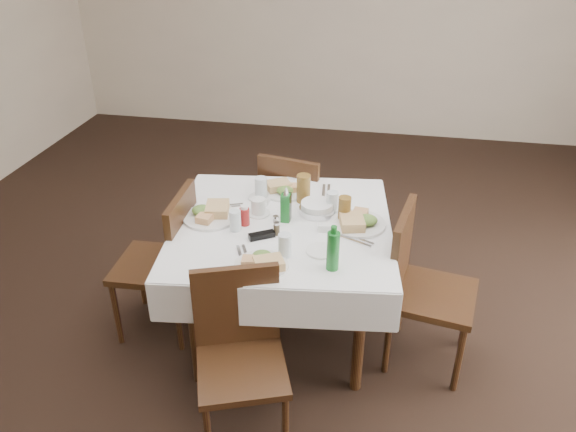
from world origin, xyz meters
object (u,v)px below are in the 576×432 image
at_px(chair_east, 418,280).
at_px(water_n, 261,188).
at_px(dining_table, 282,237).
at_px(bread_basket, 317,208).
at_px(coffee_mug, 259,207).
at_px(water_s, 285,245).
at_px(water_w, 235,220).
at_px(oil_cruet_green, 286,207).
at_px(chair_south, 240,345).
at_px(chair_north, 294,205).
at_px(ketchup_bottle, 245,216).
at_px(water_e, 332,202).
at_px(oil_cruet_dark, 287,206).
at_px(green_bottle, 333,250).
at_px(chair_west, 168,255).

height_order(chair_east, water_n, chair_east).
distance_m(dining_table, water_n, 0.35).
xyz_separation_m(bread_basket, coffee_mug, (-0.32, -0.07, 0.01)).
height_order(water_n, water_s, water_n).
relative_size(chair_east, water_w, 8.02).
height_order(water_s, oil_cruet_green, oil_cruet_green).
relative_size(chair_south, coffee_mug, 6.54).
relative_size(dining_table, chair_north, 1.50).
bearing_deg(ketchup_bottle, water_e, 26.61).
relative_size(water_s, ketchup_bottle, 1.04).
bearing_deg(water_n, dining_table, -56.08).
relative_size(water_n, ketchup_bottle, 1.15).
bearing_deg(oil_cruet_dark, green_bottle, -54.38).
bearing_deg(chair_north, bread_basket, -67.48).
distance_m(oil_cruet_dark, green_bottle, 0.52).
distance_m(water_s, water_e, 0.51).
distance_m(dining_table, coffee_mug, 0.21).
bearing_deg(water_n, water_s, -66.21).
relative_size(chair_east, green_bottle, 3.94).
bearing_deg(green_bottle, water_e, 96.99).
bearing_deg(dining_table, water_w, -153.40).
xyz_separation_m(chair_south, chair_west, (-0.59, 0.61, 0.03)).
xyz_separation_m(chair_south, bread_basket, (0.24, 0.83, 0.30)).
height_order(bread_basket, oil_cruet_green, oil_cruet_green).
xyz_separation_m(chair_north, chair_west, (-0.60, -0.78, 0.02)).
xyz_separation_m(chair_north, coffee_mug, (-0.09, -0.62, 0.31)).
xyz_separation_m(chair_south, oil_cruet_green, (0.08, 0.71, 0.36)).
relative_size(chair_east, ketchup_bottle, 7.94).
xyz_separation_m(water_w, coffee_mug, (0.08, 0.19, -0.01)).
height_order(oil_cruet_dark, ketchup_bottle, oil_cruet_dark).
height_order(oil_cruet_green, ketchup_bottle, oil_cruet_green).
height_order(water_n, oil_cruet_green, oil_cruet_green).
relative_size(dining_table, chair_west, 1.44).
height_order(water_w, ketchup_bottle, ketchup_bottle).
bearing_deg(chair_east, oil_cruet_dark, 172.21).
bearing_deg(water_n, green_bottle, -52.20).
xyz_separation_m(water_s, bread_basket, (0.09, 0.46, -0.03)).
distance_m(water_s, coffee_mug, 0.45).
xyz_separation_m(water_e, bread_basket, (-0.08, -0.03, -0.03)).
height_order(oil_cruet_green, coffee_mug, oil_cruet_green).
distance_m(water_w, green_bottle, 0.61).
relative_size(chair_east, oil_cruet_green, 4.49).
height_order(water_e, oil_cruet_dark, oil_cruet_dark).
bearing_deg(water_w, water_e, 30.89).
distance_m(chair_west, water_e, 0.99).
height_order(chair_east, water_s, chair_east).
xyz_separation_m(water_s, oil_cruet_green, (-0.06, 0.34, 0.03)).
height_order(water_s, bread_basket, water_s).
xyz_separation_m(dining_table, chair_south, (-0.07, -0.69, -0.18)).
height_order(chair_north, water_e, water_e).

